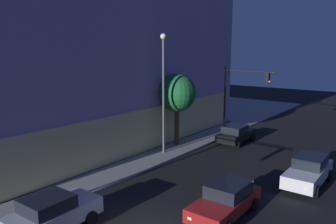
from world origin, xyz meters
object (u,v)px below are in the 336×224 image
traffic_light_far_corner (240,89)px  car_white (309,170)px  sidewalk_tree (177,93)px  street_lamp_sidewalk (163,81)px  modern_building (30,42)px  car_black (236,134)px  car_silver (52,213)px  car_red (226,199)px

traffic_light_far_corner → car_white: bearing=-134.2°
sidewalk_tree → traffic_light_far_corner: bearing=-20.6°
traffic_light_far_corner → street_lamp_sidewalk: size_ratio=0.70×
modern_building → car_white: 27.99m
modern_building → car_black: bearing=-70.1°
car_silver → car_black: car_silver is taller
modern_building → car_red: size_ratio=6.82×
car_silver → street_lamp_sidewalk: bearing=14.2°
traffic_light_far_corner → car_red: traffic_light_far_corner is taller
modern_building → car_black: 22.08m
traffic_light_far_corner → car_black: traffic_light_far_corner is taller
modern_building → car_silver: size_ratio=7.51×
street_lamp_sidewalk → car_black: 8.48m
modern_building → sidewalk_tree: 16.80m
car_silver → car_black: bearing=0.0°
modern_building → street_lamp_sidewalk: size_ratio=3.47×
car_silver → car_white: 14.29m
car_red → car_white: 6.66m
traffic_light_far_corner → car_red: 16.22m
modern_building → car_white: bearing=-87.0°
street_lamp_sidewalk → car_black: bearing=-24.6°
car_black → traffic_light_far_corner: bearing=21.0°
car_black → modern_building: bearing=109.9°
car_white → street_lamp_sidewalk: bearing=93.9°
car_silver → car_black: size_ratio=0.96×
street_lamp_sidewalk → car_silver: street_lamp_sidewalk is taller
traffic_light_far_corner → car_red: bearing=-156.4°
car_silver → car_black: (17.83, 0.01, -0.06)m
modern_building → car_white: modern_building is taller
car_white → modern_building: bearing=93.0°
car_red → car_black: car_red is taller
car_silver → car_red: bearing=-42.2°
street_lamp_sidewalk → car_silver: 12.80m
modern_building → car_silver: (-10.79, -19.40, -7.82)m
modern_building → car_red: (-4.90, -24.74, -7.87)m
street_lamp_sidewalk → car_red: size_ratio=1.97×
street_lamp_sidewalk → car_silver: size_ratio=2.17×
traffic_light_far_corner → car_white: size_ratio=1.30×
sidewalk_tree → car_silver: (-13.90, -3.43, -3.60)m
traffic_light_far_corner → sidewalk_tree: (-6.50, 2.44, 0.08)m
modern_building → car_black: size_ratio=7.20×
street_lamp_sidewalk → sidewalk_tree: size_ratio=1.51×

